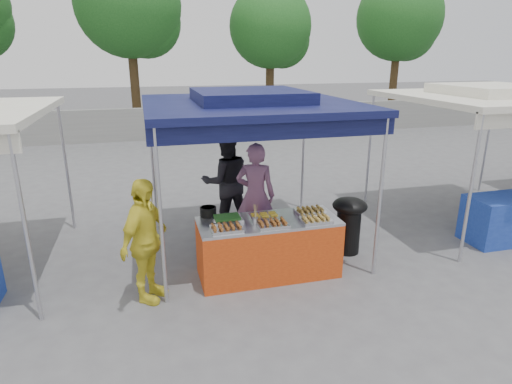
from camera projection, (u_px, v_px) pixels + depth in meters
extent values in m
plane|color=#58585A|center=(266.00, 270.00, 6.41)|extent=(80.00, 80.00, 0.00)
cube|color=gray|center=(186.00, 123.00, 16.35)|extent=(40.00, 0.25, 1.20)
cylinder|color=#B8B7BF|center=(161.00, 220.00, 5.23)|extent=(0.05, 0.05, 2.30)
cylinder|color=#B8B7BF|center=(380.00, 200.00, 5.97)|extent=(0.05, 0.05, 2.30)
cylinder|color=#B8B7BF|center=(153.00, 163.00, 7.99)|extent=(0.05, 0.05, 2.30)
cylinder|color=#B8B7BF|center=(303.00, 154.00, 8.73)|extent=(0.05, 0.05, 2.30)
cube|color=#0F133F|center=(249.00, 105.00, 6.61)|extent=(3.20, 3.20, 0.10)
cube|color=#0F133F|center=(249.00, 96.00, 6.57)|extent=(1.65, 1.65, 0.18)
cube|color=#0F133F|center=(279.00, 130.00, 5.28)|extent=(3.20, 0.04, 0.25)
cylinder|color=#B8B7BF|center=(27.00, 233.00, 4.87)|extent=(0.05, 0.05, 2.30)
cylinder|color=#B8B7BF|center=(67.00, 168.00, 7.63)|extent=(0.05, 0.05, 2.30)
cylinder|color=#B8B7BF|center=(470.00, 192.00, 6.33)|extent=(0.05, 0.05, 2.30)
cylinder|color=#B8B7BF|center=(369.00, 150.00, 9.09)|extent=(0.05, 0.05, 2.30)
cylinder|color=#B8B7BF|center=(487.00, 143.00, 9.82)|extent=(0.05, 0.05, 2.30)
cube|color=beige|center=(491.00, 97.00, 7.71)|extent=(3.20, 3.20, 0.10)
cube|color=beige|center=(492.00, 90.00, 7.67)|extent=(1.65, 1.65, 0.18)
cylinder|color=#3F2D18|center=(134.00, 77.00, 17.22)|extent=(0.36, 0.36, 4.44)
sphere|color=#205B1E|center=(128.00, 4.00, 16.38)|extent=(4.05, 4.05, 4.05)
sphere|color=#205B1E|center=(145.00, 22.00, 16.91)|extent=(2.79, 2.79, 2.79)
cylinder|color=#3F2D18|center=(270.00, 83.00, 18.68)|extent=(0.36, 0.36, 3.78)
sphere|color=#205B1E|center=(270.00, 26.00, 17.97)|extent=(3.46, 3.46, 3.46)
sphere|color=#205B1E|center=(282.00, 40.00, 18.47)|extent=(2.38, 2.38, 2.38)
cylinder|color=#3F2D18|center=(394.00, 76.00, 20.20)|extent=(0.36, 0.36, 4.21)
sphere|color=#205B1E|center=(400.00, 17.00, 19.41)|extent=(3.85, 3.85, 3.85)
sphere|color=#205B1E|center=(407.00, 32.00, 19.92)|extent=(2.65, 2.65, 2.65)
cube|color=#BD3C11|center=(268.00, 249.00, 6.20)|extent=(2.00, 0.80, 0.81)
cube|color=#B8B7BF|center=(269.00, 221.00, 6.07)|extent=(2.00, 0.80, 0.04)
cube|color=silver|center=(227.00, 229.00, 5.68)|extent=(0.42, 0.30, 0.05)
cube|color=brown|center=(227.00, 226.00, 5.67)|extent=(0.35, 0.25, 0.02)
cube|color=silver|center=(272.00, 225.00, 5.83)|extent=(0.42, 0.30, 0.05)
cube|color=brown|center=(272.00, 222.00, 5.82)|extent=(0.35, 0.25, 0.02)
cube|color=silver|center=(316.00, 220.00, 5.98)|extent=(0.42, 0.30, 0.05)
cube|color=#AB863A|center=(316.00, 218.00, 5.97)|extent=(0.35, 0.25, 0.02)
cube|color=silver|center=(227.00, 219.00, 6.01)|extent=(0.42, 0.30, 0.05)
cube|color=#21551D|center=(227.00, 217.00, 6.00)|extent=(0.35, 0.25, 0.02)
cube|color=silver|center=(264.00, 217.00, 6.11)|extent=(0.42, 0.30, 0.05)
cube|color=gold|center=(264.00, 214.00, 6.10)|extent=(0.35, 0.25, 0.02)
cube|color=silver|center=(310.00, 212.00, 6.29)|extent=(0.42, 0.30, 0.05)
cube|color=#AB863A|center=(310.00, 210.00, 6.28)|extent=(0.35, 0.25, 0.02)
cylinder|color=black|center=(208.00, 212.00, 6.19)|extent=(0.24, 0.24, 0.14)
cylinder|color=#B8B7BF|center=(255.00, 221.00, 5.90)|extent=(0.08, 0.08, 0.10)
cylinder|color=black|center=(348.00, 231.00, 6.91)|extent=(0.38, 0.38, 0.75)
ellipsoid|color=black|center=(350.00, 205.00, 6.78)|extent=(0.55, 0.55, 0.25)
cube|color=#13299F|center=(232.00, 250.00, 6.76)|extent=(0.46, 0.32, 0.28)
cube|color=#13299F|center=(272.00, 242.00, 6.98)|extent=(0.54, 0.37, 0.32)
cube|color=#13299F|center=(272.00, 225.00, 6.89)|extent=(0.50, 0.35, 0.30)
imported|color=#865577|center=(256.00, 196.00, 7.01)|extent=(0.75, 0.63, 1.76)
imported|color=black|center=(226.00, 182.00, 7.66)|extent=(0.92, 0.73, 1.83)
imported|color=yellow|center=(145.00, 241.00, 5.42)|extent=(0.86, 1.03, 1.65)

